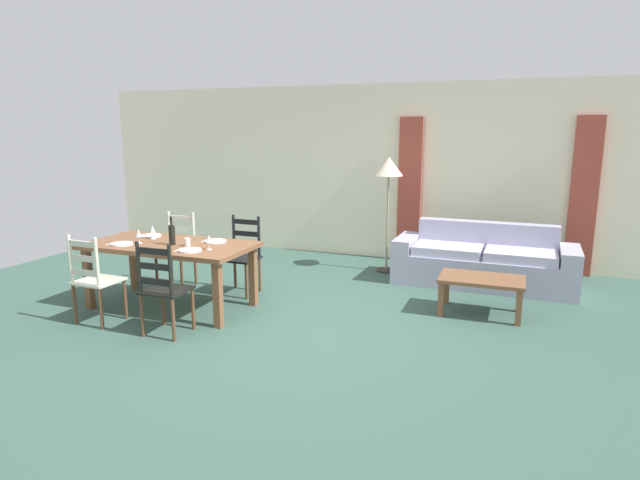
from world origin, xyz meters
TOP-DOWN VIEW (x-y plane):
  - ground_plane at (0.00, 0.00)m, footprint 9.60×9.60m
  - wall_far at (0.00, 3.30)m, footprint 9.60×0.16m
  - curtain_panel_left at (0.67, 3.16)m, footprint 0.35×0.08m
  - curtain_panel_right at (3.07, 3.16)m, footprint 0.35×0.08m
  - dining_table at (-1.41, -0.01)m, footprint 1.90×0.96m
  - dining_chair_near_left at (-1.82, -0.74)m, footprint 0.43×0.41m
  - dining_chair_near_right at (-0.95, -0.75)m, footprint 0.43×0.41m
  - dining_chair_far_left at (-1.85, 0.73)m, footprint 0.45×0.43m
  - dining_chair_far_right at (-0.92, 0.77)m, footprint 0.43×0.41m
  - dinner_plate_near_left at (-1.86, -0.26)m, footprint 0.24×0.24m
  - fork_near_left at (-2.01, -0.26)m, footprint 0.02×0.17m
  - dinner_plate_near_right at (-0.96, -0.26)m, footprint 0.24×0.24m
  - fork_near_right at (-1.11, -0.26)m, footprint 0.03×0.17m
  - dinner_plate_far_left at (-1.86, 0.24)m, footprint 0.24×0.24m
  - fork_far_left at (-2.01, 0.24)m, footprint 0.02×0.17m
  - dinner_plate_far_right at (-0.96, 0.24)m, footprint 0.24×0.24m
  - fork_far_right at (-1.11, 0.24)m, footprint 0.03×0.17m
  - wine_bottle at (-1.32, -0.06)m, footprint 0.07×0.07m
  - wine_glass_near_left at (-1.72, -0.13)m, footprint 0.06×0.06m
  - wine_glass_near_right at (-0.80, -0.13)m, footprint 0.06×0.06m
  - wine_glass_far_left at (-1.73, 0.12)m, footprint 0.06×0.06m
  - coffee_cup_primary at (-1.13, -0.06)m, footprint 0.07×0.07m
  - couch at (1.87, 2.22)m, footprint 2.30×0.85m
  - coffee_table at (1.93, 1.00)m, footprint 0.90×0.56m
  - standing_lamp at (0.52, 2.40)m, footprint 0.40×0.40m

SIDE VIEW (x-z plane):
  - ground_plane at x=0.00m, z-range -0.02..0.00m
  - couch at x=1.87m, z-range -0.11..0.69m
  - coffee_table at x=1.93m, z-range 0.15..0.57m
  - dining_chair_near_left at x=-1.82m, z-range 0.00..0.96m
  - dining_chair_near_right at x=-0.95m, z-range 0.00..0.96m
  - dining_chair_far_left at x=-1.85m, z-range 0.00..0.96m
  - dining_chair_far_right at x=-0.92m, z-range 0.00..0.96m
  - dining_table at x=-1.41m, z-range 0.29..1.04m
  - fork_near_left at x=-2.01m, z-range 0.75..0.76m
  - fork_near_right at x=-1.11m, z-range 0.75..0.76m
  - fork_far_left at x=-2.01m, z-range 0.75..0.76m
  - fork_far_right at x=-1.11m, z-range 0.75..0.76m
  - dinner_plate_near_left at x=-1.86m, z-range 0.75..0.77m
  - dinner_plate_near_right at x=-0.96m, z-range 0.75..0.77m
  - dinner_plate_far_left at x=-1.86m, z-range 0.75..0.77m
  - dinner_plate_far_right at x=-0.96m, z-range 0.75..0.77m
  - coffee_cup_primary at x=-1.13m, z-range 0.75..0.84m
  - wine_glass_near_left at x=-1.72m, z-range 0.78..0.94m
  - wine_glass_near_right at x=-0.80m, z-range 0.78..0.94m
  - wine_glass_far_left at x=-1.73m, z-range 0.78..0.94m
  - wine_bottle at x=-1.32m, z-range 0.71..1.03m
  - curtain_panel_left at x=0.67m, z-range 0.00..2.20m
  - curtain_panel_right at x=3.07m, z-range 0.00..2.20m
  - wall_far at x=0.00m, z-range 0.00..2.70m
  - standing_lamp at x=0.52m, z-range 0.59..2.23m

